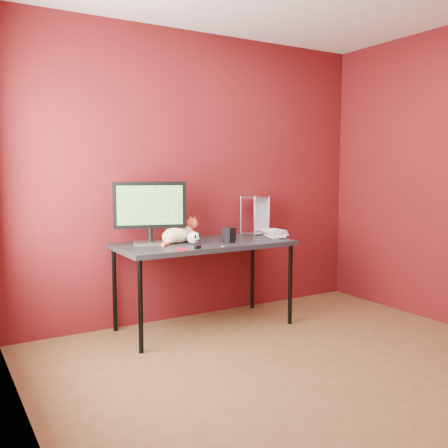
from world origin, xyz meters
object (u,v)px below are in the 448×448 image
skull_mug (194,238)px  speaker (229,236)px  monitor (150,210)px  cat (179,234)px  desk (204,248)px  book_stack (268,193)px

skull_mug → speaker: bearing=-26.7°
monitor → cat: bearing=10.8°
desk → skull_mug: (-0.13, -0.06, 0.10)m
cat → book_stack: (0.83, -0.12, 0.33)m
desk → cat: (-0.20, 0.08, 0.13)m
skull_mug → book_stack: (0.76, 0.02, 0.35)m
monitor → cat: (0.25, -0.03, -0.21)m
cat → desk: bearing=-39.4°
skull_mug → book_stack: size_ratio=0.14×
desk → book_stack: size_ratio=1.84×
desk → skull_mug: size_ratio=13.42×
skull_mug → book_stack: book_stack is taller
cat → speaker: (0.37, -0.21, -0.02)m
book_stack → monitor: bearing=171.9°
monitor → speaker: size_ratio=4.58×
desk → speaker: speaker is taller
book_stack → cat: bearing=171.5°
cat → speaker: cat is taller
speaker → book_stack: size_ratio=0.16×
speaker → monitor: bearing=136.0°
speaker → book_stack: bearing=-12.7°
monitor → speaker: monitor is taller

